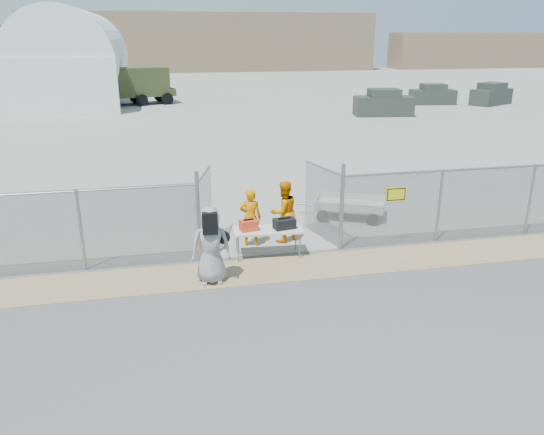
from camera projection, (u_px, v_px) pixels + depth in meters
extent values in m
plane|color=#424040|center=(289.00, 286.00, 13.03)|extent=(160.00, 160.00, 0.00)
cube|color=gray|center=(189.00, 97.00, 51.85)|extent=(160.00, 80.00, 0.01)
cube|color=#997F5B|center=(280.00, 269.00, 13.95)|extent=(44.00, 1.60, 0.01)
cube|color=#EB3F1D|center=(249.00, 225.00, 14.37)|extent=(0.51, 0.38, 0.29)
cube|color=black|center=(284.00, 224.00, 14.51)|extent=(0.63, 0.44, 0.28)
imported|color=orange|center=(250.00, 218.00, 15.24)|extent=(0.71, 0.55, 1.72)
imported|color=orange|center=(284.00, 212.00, 15.55)|extent=(1.09, 0.98, 1.85)
imported|color=gray|center=(211.00, 245.00, 12.93)|extent=(1.01, 0.70, 1.96)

